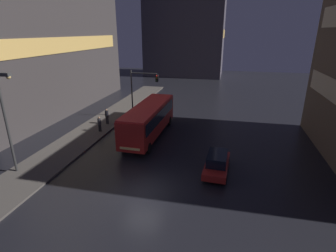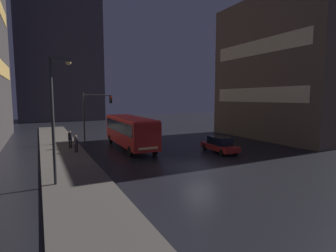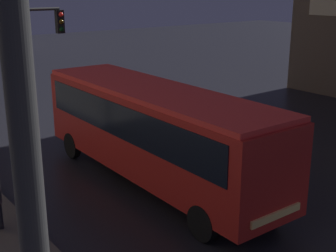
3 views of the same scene
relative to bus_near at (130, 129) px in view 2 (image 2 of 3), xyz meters
name	(u,v)px [view 2 (image 2 of 3)]	position (x,y,z in m)	size (l,w,h in m)	color
ground_plane	(200,167)	(2.43, -9.64, -2.04)	(120.00, 120.00, 0.00)	black
sidewalk_left	(63,153)	(-6.57, 0.36, -1.96)	(4.00, 48.00, 0.15)	#47423D
building_right_block	(285,70)	(21.08, -1.48, 6.93)	(10.07, 17.23, 17.93)	brown
building_far_backdrop	(60,58)	(-3.31, 41.46, 12.67)	(18.07, 12.00, 29.40)	#423D47
bus_near	(130,129)	(0.00, 0.00, 0.00)	(2.81, 10.69, 3.30)	#AD1E19
car_taxi	(220,145)	(7.20, -5.84, -1.26)	(1.94, 4.42, 1.54)	maroon
pedestrian_near	(70,138)	(-5.72, 2.15, -0.80)	(0.55, 0.55, 1.80)	black
pedestrian_mid	(76,142)	(-5.44, -0.25, -0.91)	(0.49, 0.49, 1.66)	black
traffic_light_main	(94,109)	(-2.59, 5.41, 2.00)	(3.42, 0.35, 5.92)	#2D2D2D
street_lamp_sidewalk	(56,101)	(-7.56, -9.44, 3.13)	(1.25, 0.36, 7.57)	#2D2D2D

